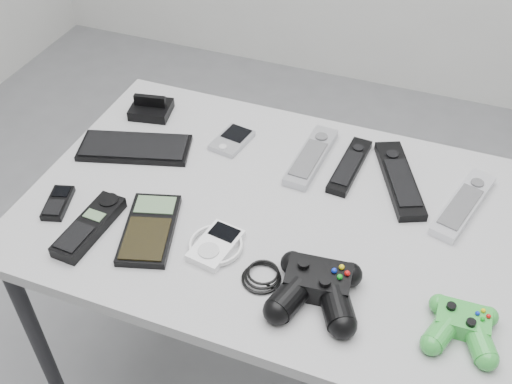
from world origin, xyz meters
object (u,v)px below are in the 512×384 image
(pda, at_px, (232,140))
(remote_silver_a, at_px, (311,156))
(desk, at_px, (282,231))
(calculator, at_px, (150,229))
(mp3_player, at_px, (216,245))
(remote_black_b, at_px, (399,179))
(pda_keyboard, at_px, (135,147))
(remote_black_a, at_px, (350,165))
(controller_green, at_px, (462,325))
(controller_black, at_px, (317,287))
(cordless_handset, at_px, (89,226))
(mobile_phone, at_px, (58,203))
(remote_silver_b, at_px, (464,204))

(pda, xyz_separation_m, remote_silver_a, (0.19, 0.00, 0.00))
(desk, relative_size, remote_silver_a, 4.90)
(calculator, bearing_deg, mp3_player, -13.72)
(desk, xyz_separation_m, remote_silver_a, (0.01, 0.17, 0.07))
(pda, distance_m, remote_black_b, 0.38)
(pda_keyboard, height_order, pda, pda)
(remote_black_a, relative_size, controller_green, 1.46)
(desk, relative_size, pda, 10.18)
(pda_keyboard, relative_size, remote_silver_a, 1.16)
(pda_keyboard, xyz_separation_m, remote_silver_a, (0.38, 0.11, 0.00))
(pda, relative_size, controller_black, 0.38)
(cordless_handset, xyz_separation_m, controller_black, (0.45, 0.00, 0.01))
(pda_keyboard, relative_size, calculator, 1.33)
(cordless_handset, relative_size, controller_green, 1.34)
(cordless_handset, bearing_deg, pda, 70.56)
(pda_keyboard, xyz_separation_m, mobile_phone, (-0.06, -0.21, 0.00))
(mobile_phone, bearing_deg, remote_black_b, 9.99)
(pda, height_order, remote_silver_b, remote_silver_b)
(desk, height_order, controller_green, controller_green)
(pda_keyboard, relative_size, controller_black, 0.91)
(mobile_phone, xyz_separation_m, cordless_handset, (0.10, -0.04, 0.01))
(mobile_phone, xyz_separation_m, controller_black, (0.55, -0.04, 0.02))
(controller_green, bearing_deg, controller_black, -179.14)
(remote_silver_b, xyz_separation_m, controller_black, (-0.21, -0.32, 0.02))
(desk, xyz_separation_m, remote_silver_b, (0.34, 0.14, 0.07))
(remote_silver_a, distance_m, mp3_player, 0.33)
(remote_silver_a, xyz_separation_m, remote_black_a, (0.09, 0.00, -0.00))
(pda, height_order, remote_black_a, remote_black_a)
(calculator, bearing_deg, controller_green, -18.78)
(mp3_player, bearing_deg, remote_silver_a, 82.66)
(remote_silver_a, relative_size, remote_black_a, 1.11)
(desk, xyz_separation_m, remote_black_b, (0.20, 0.17, 0.07))
(cordless_handset, distance_m, calculator, 0.12)
(pda, distance_m, remote_black_a, 0.27)
(mobile_phone, height_order, controller_black, controller_black)
(pda_keyboard, bearing_deg, desk, -26.39)
(remote_black_a, height_order, controller_green, controller_green)
(mobile_phone, relative_size, controller_black, 0.35)
(mobile_phone, bearing_deg, remote_silver_a, 19.85)
(pda_keyboard, height_order, remote_black_a, remote_black_a)
(pda, height_order, controller_black, controller_black)
(controller_black, bearing_deg, mobile_phone, 170.35)
(remote_silver_b, height_order, mobile_phone, remote_silver_b)
(remote_silver_a, height_order, calculator, remote_silver_a)
(desk, height_order, mp3_player, mp3_player)
(pda, relative_size, remote_silver_b, 0.46)
(remote_silver_a, bearing_deg, mobile_phone, -140.10)
(remote_black_b, distance_m, mobile_phone, 0.71)
(calculator, bearing_deg, controller_black, -22.35)
(remote_silver_a, bearing_deg, desk, -88.33)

